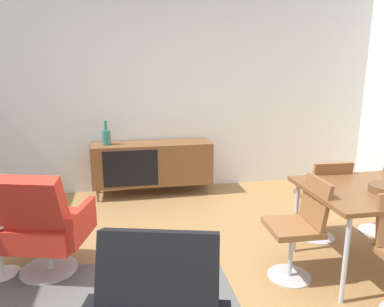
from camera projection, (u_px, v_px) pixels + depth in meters
ground_plane at (195, 291)px, 2.84m from camera, size 8.32×8.32×0.00m
wall_back at (159, 90)px, 4.99m from camera, size 6.80×0.12×2.80m
sideboard at (153, 163)px, 4.90m from camera, size 1.60×0.45×0.72m
vase_cobalt at (106, 137)px, 4.70m from camera, size 0.12×0.12×0.32m
dining_chair_back_left at (323, 196)px, 3.56m from camera, size 0.42×0.44×0.86m
dining_chair_near_window at (300, 225)px, 2.93m from camera, size 0.44×0.41×0.86m
lounge_chair_red at (40, 224)px, 2.95m from camera, size 0.83×0.79×0.95m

